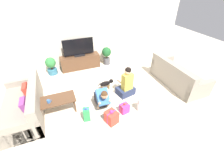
% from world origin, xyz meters
% --- Properties ---
extents(ground_plane, '(16.00, 16.00, 0.00)m').
position_xyz_m(ground_plane, '(0.00, 0.00, 0.00)').
color(ground_plane, beige).
extents(wall_back, '(8.40, 0.06, 2.60)m').
position_xyz_m(wall_back, '(0.00, 2.63, 1.30)').
color(wall_back, silver).
rests_on(wall_back, ground_plane).
extents(sofa_left, '(0.93, 1.96, 0.84)m').
position_xyz_m(sofa_left, '(-2.38, 0.33, 0.29)').
color(sofa_left, gray).
rests_on(sofa_left, ground_plane).
extents(sofa_right, '(0.93, 1.96, 0.84)m').
position_xyz_m(sofa_right, '(2.38, 0.00, 0.29)').
color(sofa_right, gray).
rests_on(sofa_right, ground_plane).
extents(coffee_table, '(0.97, 0.52, 0.43)m').
position_xyz_m(coffee_table, '(-1.57, 0.13, 0.38)').
color(coffee_table, brown).
rests_on(coffee_table, ground_plane).
extents(tv_console, '(1.54, 0.42, 0.55)m').
position_xyz_m(tv_console, '(-0.48, 2.35, 0.27)').
color(tv_console, brown).
rests_on(tv_console, ground_plane).
extents(tv, '(1.16, 0.20, 0.68)m').
position_xyz_m(tv, '(-0.48, 2.35, 0.85)').
color(tv, black).
rests_on(tv, tv_console).
extents(potted_plant_back_right, '(0.38, 0.38, 0.74)m').
position_xyz_m(potted_plant_back_right, '(0.64, 2.30, 0.43)').
color(potted_plant_back_right, '#4C4C51').
rests_on(potted_plant_back_right, ground_plane).
extents(potted_plant_back_left, '(0.38, 0.38, 0.67)m').
position_xyz_m(potted_plant_back_left, '(-1.59, 2.30, 0.36)').
color(potted_plant_back_left, '#336B84').
rests_on(potted_plant_back_left, ground_plane).
extents(person_kneeling, '(0.36, 0.77, 0.75)m').
position_xyz_m(person_kneeling, '(-0.40, -0.15, 0.33)').
color(person_kneeling, '#23232D').
rests_on(person_kneeling, ground_plane).
extents(person_sitting, '(0.59, 0.55, 1.00)m').
position_xyz_m(person_sitting, '(0.49, 0.10, 0.37)').
color(person_sitting, '#283351').
rests_on(person_sitting, ground_plane).
extents(dog, '(0.55, 0.16, 0.34)m').
position_xyz_m(dog, '(0.01, 0.60, 0.23)').
color(dog, black).
rests_on(dog, ground_plane).
extents(gift_box_a, '(0.36, 0.37, 0.41)m').
position_xyz_m(gift_box_a, '(-0.36, -0.79, 0.17)').
color(gift_box_a, red).
rests_on(gift_box_a, ground_plane).
extents(gift_box_b, '(0.20, 0.21, 0.41)m').
position_xyz_m(gift_box_b, '(-0.92, -0.46, 0.18)').
color(gift_box_b, '#2D934C').
rests_on(gift_box_b, ground_plane).
extents(gift_box_c, '(0.26, 0.23, 0.33)m').
position_xyz_m(gift_box_c, '(0.10, -0.59, 0.14)').
color(gift_box_c, '#CC3389').
rests_on(gift_box_c, ground_plane).
extents(gift_bag_a, '(0.25, 0.18, 0.40)m').
position_xyz_m(gift_bag_a, '(0.59, -0.69, 0.19)').
color(gift_bag_a, white).
rests_on(gift_bag_a, ground_plane).
extents(mug, '(0.12, 0.08, 0.09)m').
position_xyz_m(mug, '(-1.76, 0.06, 0.47)').
color(mug, '#386BAD').
rests_on(mug, coffee_table).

